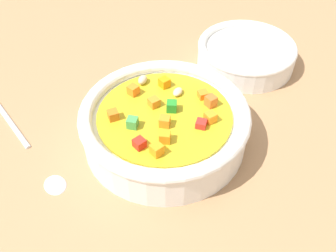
% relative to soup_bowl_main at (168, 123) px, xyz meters
% --- Properties ---
extents(ground_plane, '(1.40, 1.40, 0.02)m').
position_rel_soup_bowl_main_xyz_m(ground_plane, '(-0.00, 0.00, -0.04)').
color(ground_plane, '#9E754F').
extents(soup_bowl_main, '(0.21, 0.21, 0.06)m').
position_rel_soup_bowl_main_xyz_m(soup_bowl_main, '(0.00, 0.00, 0.00)').
color(soup_bowl_main, white).
rests_on(soup_bowl_main, ground_plane).
extents(spoon, '(0.16, 0.19, 0.01)m').
position_rel_soup_bowl_main_xyz_m(spoon, '(0.18, 0.01, -0.03)').
color(spoon, silver).
rests_on(spoon, ground_plane).
extents(side_bowl_small, '(0.16, 0.16, 0.04)m').
position_rel_soup_bowl_main_xyz_m(side_bowl_small, '(-0.13, -0.17, -0.01)').
color(side_bowl_small, white).
rests_on(side_bowl_small, ground_plane).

